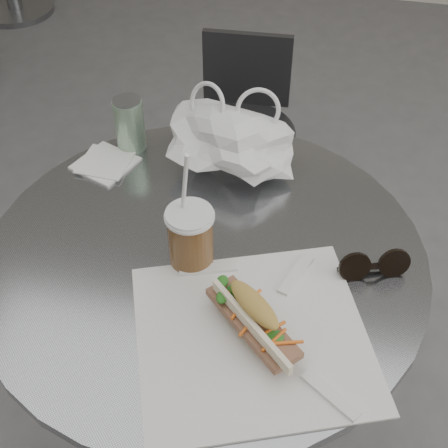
% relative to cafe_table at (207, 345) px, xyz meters
% --- Properties ---
extents(cafe_table, '(0.76, 0.76, 0.74)m').
position_rel_cafe_table_xyz_m(cafe_table, '(0.00, 0.00, 0.00)').
color(cafe_table, slate).
rests_on(cafe_table, ground).
extents(chair_far, '(0.34, 0.35, 0.65)m').
position_rel_cafe_table_xyz_m(chair_far, '(-0.10, 0.84, -0.17)').
color(chair_far, '#2E2E31').
rests_on(chair_far, ground).
extents(sandwich_paper, '(0.44, 0.43, 0.00)m').
position_rel_cafe_table_xyz_m(sandwich_paper, '(0.11, -0.16, 0.28)').
color(sandwich_paper, white).
rests_on(sandwich_paper, cafe_table).
extents(banh_mi, '(0.21, 0.21, 0.07)m').
position_rel_cafe_table_xyz_m(banh_mi, '(0.11, -0.15, 0.31)').
color(banh_mi, tan).
rests_on(banh_mi, sandwich_paper).
extents(iced_coffee, '(0.08, 0.08, 0.23)m').
position_rel_cafe_table_xyz_m(iced_coffee, '(-0.02, -0.02, 0.33)').
color(iced_coffee, brown).
rests_on(iced_coffee, cafe_table).
extents(sunglasses, '(0.12, 0.06, 0.05)m').
position_rel_cafe_table_xyz_m(sunglasses, '(0.28, 0.01, 0.29)').
color(sunglasses, black).
rests_on(sunglasses, cafe_table).
extents(plastic_bag, '(0.26, 0.22, 0.12)m').
position_rel_cafe_table_xyz_m(plastic_bag, '(-0.01, 0.24, 0.33)').
color(plastic_bag, white).
rests_on(plastic_bag, cafe_table).
extents(napkin_stack, '(0.13, 0.13, 0.01)m').
position_rel_cafe_table_xyz_m(napkin_stack, '(-0.25, 0.19, 0.28)').
color(napkin_stack, white).
rests_on(napkin_stack, cafe_table).
extents(drink_can, '(0.06, 0.06, 0.11)m').
position_rel_cafe_table_xyz_m(drink_can, '(-0.21, 0.26, 0.33)').
color(drink_can, '#528C56').
rests_on(drink_can, cafe_table).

